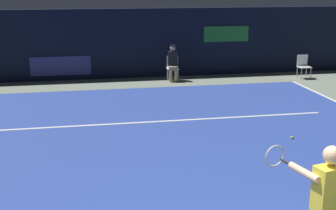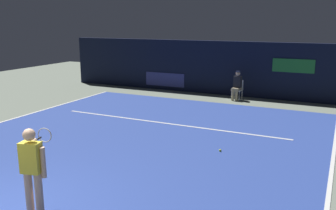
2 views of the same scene
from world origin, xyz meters
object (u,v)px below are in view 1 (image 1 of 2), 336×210
(courtside_chair_near, at_px, (303,65))
(tennis_ball, at_px, (292,137))
(tennis_player, at_px, (326,204))
(line_judge_on_chair, at_px, (173,63))

(courtside_chair_near, height_order, tennis_ball, courtside_chair_near)
(tennis_player, xyz_separation_m, courtside_chair_near, (5.45, 11.34, -0.49))
(courtside_chair_near, relative_size, tennis_ball, 12.94)
(courtside_chair_near, bearing_deg, line_judge_on_chair, 174.92)
(line_judge_on_chair, relative_size, courtside_chair_near, 1.50)
(courtside_chair_near, bearing_deg, tennis_player, -115.67)
(line_judge_on_chair, distance_m, courtside_chair_near, 4.99)
(tennis_ball, bearing_deg, line_judge_on_chair, 101.89)
(line_judge_on_chair, height_order, tennis_ball, line_judge_on_chair)
(line_judge_on_chair, bearing_deg, courtside_chair_near, -5.08)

